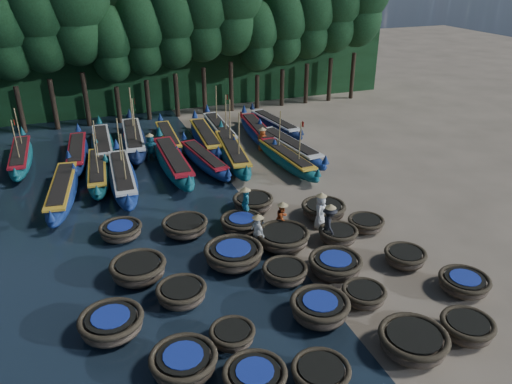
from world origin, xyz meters
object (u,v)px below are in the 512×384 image
object	(u,v)px
coracle_12	(285,272)
long_boat_5	(204,159)
coracle_15	(138,269)
long_boat_7	(286,159)
coracle_18	(338,235)
long_boat_9	(20,157)
coracle_10	(112,324)
coracle_2	(321,374)
long_boat_2	(98,172)
fisherman_2	(282,217)
coracle_5	(184,362)
long_boat_11	(103,145)
long_boat_4	(173,162)
fisherman_1	(246,204)
coracle_1	(255,378)
coracle_24	(324,210)
coracle_14	(405,257)
fisherman_3	(329,223)
long_boat_6	(232,153)
fisherman_6	(263,139)
long_boat_15	(220,130)
coracle_21	(185,226)
coracle_9	(464,283)
coracle_19	(366,224)
coracle_16	(234,255)
coracle_17	(283,238)
long_boat_12	(134,140)
long_boat_16	(258,131)
coracle_3	(413,342)
long_boat_10	(77,153)
coracle_7	(320,308)
long_boat_13	(168,138)
long_boat_3	(123,177)
coracle_4	(467,328)
coracle_20	(121,231)
long_boat_8	(289,147)
fisherman_5	(151,147)
coracle_13	(335,265)
fisherman_4	(258,231)
coracle_8	(364,295)
coracle_23	(253,203)
long_boat_17	(275,124)
coracle_6	(232,335)
long_boat_1	(62,191)

from	to	relation	value
coracle_12	long_boat_5	size ratio (longest dim) A/B	0.25
coracle_15	long_boat_7	distance (m)	13.63
coracle_18	long_boat_9	distance (m)	20.60
coracle_10	coracle_15	bearing A→B (deg)	64.89
coracle_2	long_boat_2	size ratio (longest dim) A/B	0.27
long_boat_7	fisherman_2	xyz separation A→B (m)	(-3.50, -7.38, 0.29)
coracle_5	long_boat_11	distance (m)	20.90
long_boat_4	fisherman_1	bearing A→B (deg)	-75.49
coracle_1	coracle_24	distance (m)	11.35
coracle_14	fisherman_3	distance (m)	3.57
long_boat_6	long_boat_9	world-z (taller)	long_boat_6
fisherman_6	long_boat_15	bearing A→B (deg)	-21.54
coracle_5	coracle_21	world-z (taller)	coracle_5
coracle_9	coracle_19	bearing A→B (deg)	100.05
coracle_16	long_boat_2	bearing A→B (deg)	112.11
coracle_17	long_boat_12	size ratio (longest dim) A/B	0.32
long_boat_16	long_boat_7	bearing A→B (deg)	-86.94
coracle_21	coracle_18	bearing A→B (deg)	-26.97
coracle_5	coracle_10	world-z (taller)	coracle_10
coracle_3	long_boat_10	bearing A→B (deg)	113.16
coracle_7	coracle_10	xyz separation A→B (m)	(-7.01, 1.87, -0.04)
coracle_12	long_boat_15	world-z (taller)	long_boat_15
long_boat_13	long_boat_3	bearing A→B (deg)	-120.47
coracle_15	coracle_4	bearing A→B (deg)	-36.88
coracle_1	coracle_16	size ratio (longest dim) A/B	0.78
coracle_20	long_boat_8	distance (m)	13.48
long_boat_6	fisherman_5	distance (m)	5.21
coracle_18	coracle_24	size ratio (longest dim) A/B	0.91
coracle_3	long_boat_9	distance (m)	25.63
long_boat_3	long_boat_7	size ratio (longest dim) A/B	1.12
coracle_13	long_boat_9	world-z (taller)	long_boat_9
coracle_1	long_boat_6	bearing A→B (deg)	73.61
long_boat_11	fisherman_4	world-z (taller)	fisherman_4
coracle_18	long_boat_12	size ratio (longest dim) A/B	0.22
coracle_15	coracle_18	xyz separation A→B (m)	(8.91, -0.32, -0.08)
coracle_8	coracle_21	size ratio (longest dim) A/B	0.79
coracle_20	fisherman_3	bearing A→B (deg)	-22.70
fisherman_2	coracle_4	bearing A→B (deg)	-109.02
coracle_8	coracle_15	xyz separation A→B (m)	(-7.63, 4.54, 0.11)
long_boat_15	fisherman_6	xyz separation A→B (m)	(1.84, -3.70, 0.29)
coracle_19	long_boat_8	distance (m)	10.31
coracle_24	coracle_10	bearing A→B (deg)	-155.33
coracle_9	coracle_23	distance (m)	10.66
fisherman_3	coracle_1	bearing A→B (deg)	152.42
coracle_18	long_boat_15	bearing A→B (deg)	92.52
long_boat_17	coracle_9	bearing A→B (deg)	-99.75
long_boat_2	long_boat_12	distance (m)	5.38
coracle_9	long_boat_5	distance (m)	16.92
coracle_6	long_boat_17	size ratio (longest dim) A/B	0.23
long_boat_1	long_boat_13	size ratio (longest dim) A/B	1.09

